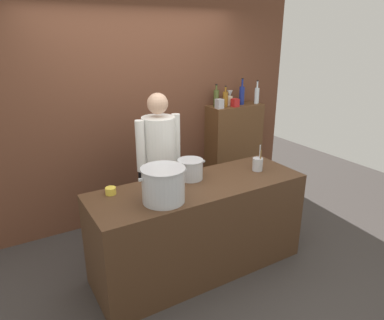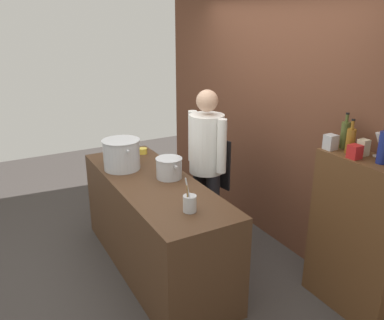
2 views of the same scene
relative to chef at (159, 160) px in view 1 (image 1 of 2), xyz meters
The scene contains 17 objects.
ground_plane 1.15m from the chef, 80.65° to the right, with size 8.00×8.00×0.00m, color #383330.
brick_back_panel 0.95m from the chef, 82.41° to the left, with size 4.40×0.10×3.00m, color brown.
prep_counter 0.82m from the chef, 80.65° to the right, with size 2.04×0.70×0.90m, color #472D1C.
bar_cabinet 1.54m from the chef, 21.88° to the left, with size 0.76×0.32×1.31m, color brown.
chef is the anchor object (origin of this frame).
stockpot_large 0.84m from the chef, 113.26° to the right, with size 0.42×0.36×0.29m.
stockpot_small 0.48m from the chef, 76.91° to the right, with size 0.31×0.25×0.19m.
utensil_crock 1.01m from the chef, 38.47° to the right, with size 0.10×0.10×0.28m.
butter_jar 0.78m from the chef, 148.20° to the right, with size 0.09×0.09×0.06m, color yellow.
wine_bottle_cobalt 1.66m from the chef, 20.24° to the left, with size 0.07×0.07×0.35m.
wine_bottle_clear 1.85m from the chef, 16.41° to the left, with size 0.06×0.06×0.31m.
wine_bottle_amber 1.41m from the chef, 24.02° to the left, with size 0.07×0.07×0.27m.
wine_bottle_olive 1.35m from the chef, 28.24° to the left, with size 0.07×0.07×0.29m.
wine_glass_tall 1.60m from the chef, 25.62° to the left, with size 0.07×0.07×0.18m.
spice_tin_silver 1.26m from the chef, 23.90° to the left, with size 0.09×0.09×0.12m, color #B2B2B7.
spice_tin_red 1.47m from the chef, 19.64° to the left, with size 0.08×0.08×0.10m, color red.
spice_tin_cream 1.49m from the chef, 24.18° to the left, with size 0.07×0.07×0.12m, color beige.
Camera 1 is at (-1.57, -2.50, 2.21)m, focal length 32.88 mm.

